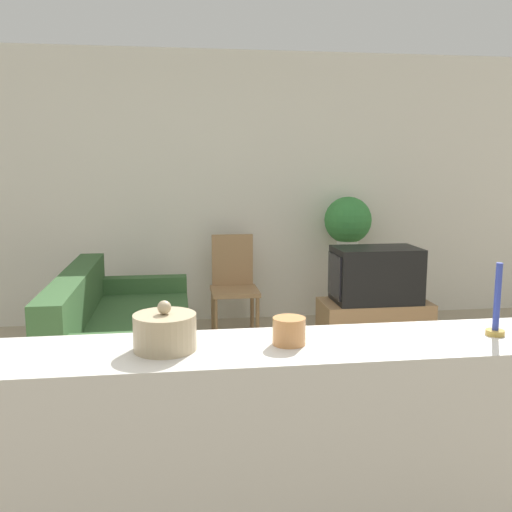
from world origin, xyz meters
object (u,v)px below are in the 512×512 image
at_px(potted_plant, 348,222).
at_px(decorative_bowl, 165,332).
at_px(couch, 121,341).
at_px(television, 375,275).
at_px(wooden_chair, 234,281).

bearing_deg(potted_plant, decorative_bowl, -116.10).
bearing_deg(couch, decorative_bowl, -80.48).
relative_size(couch, television, 2.66).
distance_m(wooden_chair, potted_plant, 1.30).
bearing_deg(television, potted_plant, 87.47).
bearing_deg(wooden_chair, television, -33.14).
height_order(television, potted_plant, potted_plant).
height_order(couch, potted_plant, potted_plant).
bearing_deg(television, wooden_chair, 146.86).
bearing_deg(decorative_bowl, couch, 99.52).
bearing_deg(decorative_bowl, television, 56.94).
xyz_separation_m(potted_plant, decorative_bowl, (-1.75, -3.57, -0.00)).
bearing_deg(decorative_bowl, potted_plant, 63.90).
distance_m(television, wooden_chair, 1.36).
bearing_deg(television, couch, -170.02).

